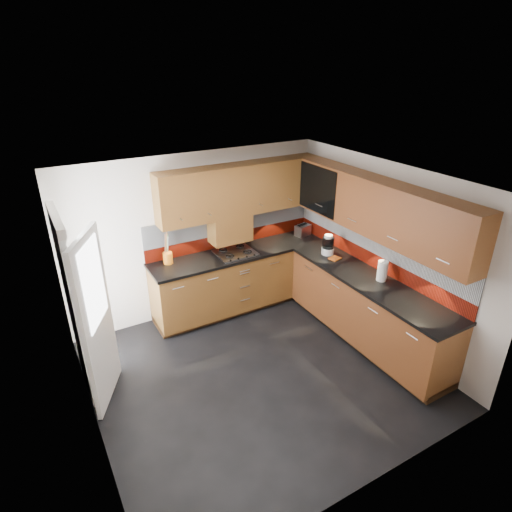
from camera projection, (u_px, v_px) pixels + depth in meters
room at (260, 265)px, 4.65m from camera, size 4.00×3.80×2.64m
base_cabinets at (298, 295)px, 6.14m from camera, size 2.70×3.20×0.95m
countertop at (300, 266)px, 5.92m from camera, size 2.72×3.22×0.04m
backsplash at (304, 238)px, 6.07m from camera, size 2.70×3.20×0.54m
upper_cabinets at (310, 199)px, 5.67m from camera, size 2.50×3.20×0.72m
extractor_hood at (230, 228)px, 6.23m from camera, size 0.60×0.33×0.40m
glass_cabinet at (326, 187)px, 6.10m from camera, size 0.32×0.80×0.66m
back_door at (83, 313)px, 4.63m from camera, size 0.42×1.19×2.04m
gas_hob at (236, 252)px, 6.24m from camera, size 0.56×0.49×0.04m
utensil_pot at (168, 257)px, 5.90m from camera, size 0.13×0.13×0.47m
toaster at (303, 230)px, 6.84m from camera, size 0.28×0.21×0.18m
food_processor at (328, 245)px, 6.17m from camera, size 0.18×0.18×0.30m
paper_towel at (382, 271)px, 5.44m from camera, size 0.15×0.15×0.27m
orange_cloth at (335, 258)px, 6.07m from camera, size 0.18×0.16×0.02m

